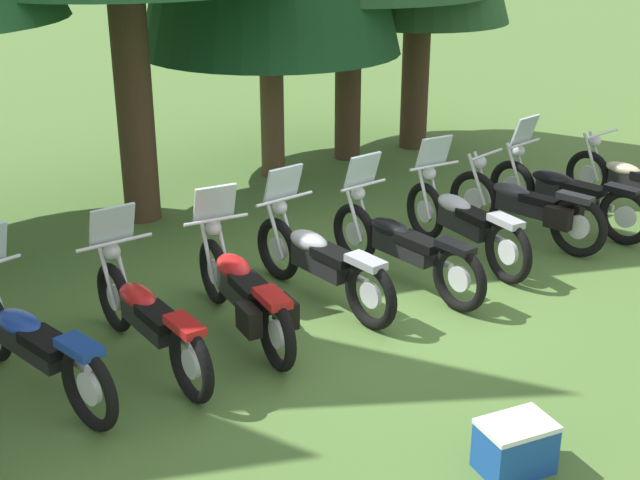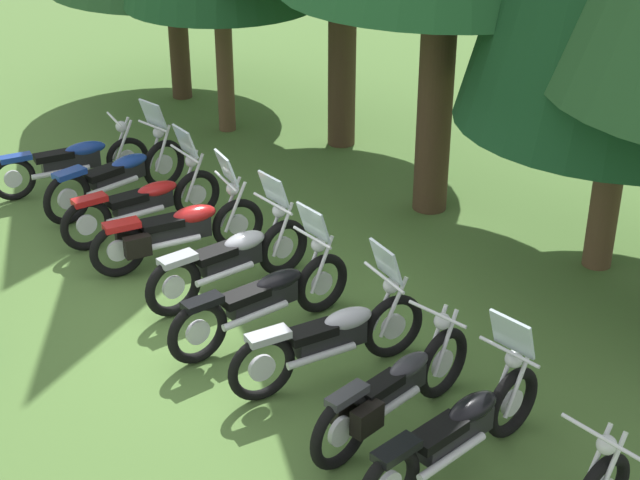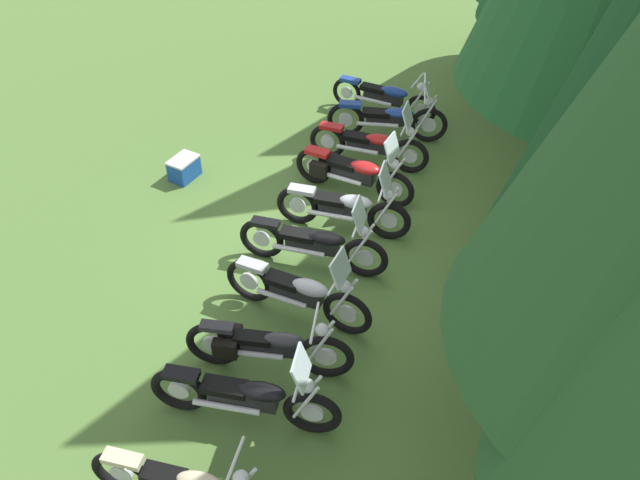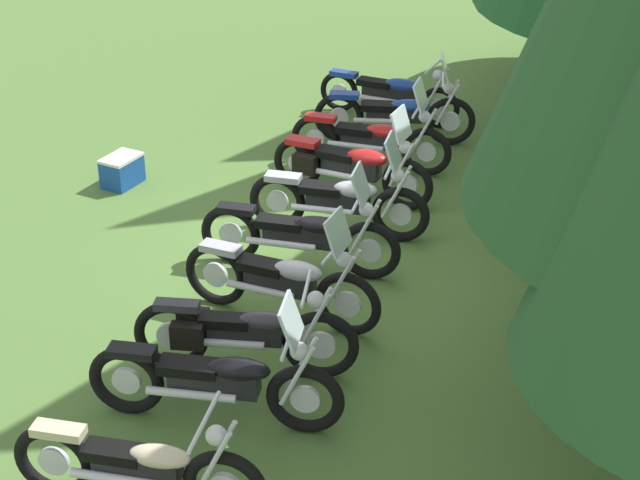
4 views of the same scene
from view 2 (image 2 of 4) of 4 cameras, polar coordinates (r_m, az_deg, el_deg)
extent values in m
plane|color=#4C7033|center=(11.24, -4.66, -4.36)|extent=(80.00, 80.00, 0.00)
torus|color=black|center=(14.84, -11.30, 4.76)|extent=(0.31, 0.65, 0.65)
cylinder|color=silver|center=(14.84, -11.30, 4.76)|extent=(0.13, 0.25, 0.25)
torus|color=black|center=(14.53, -17.68, 3.45)|extent=(0.31, 0.65, 0.65)
cylinder|color=silver|center=(14.53, -17.68, 3.45)|extent=(0.13, 0.25, 0.25)
cube|color=black|center=(14.62, -14.51, 4.53)|extent=(0.47, 0.85, 0.26)
ellipsoid|color=navy|center=(14.61, -13.70, 5.28)|extent=(0.43, 0.64, 0.20)
cube|color=black|center=(14.53, -15.45, 4.81)|extent=(0.40, 0.60, 0.10)
cube|color=navy|center=(14.42, -17.54, 4.65)|extent=(0.32, 0.47, 0.08)
cylinder|color=silver|center=(14.79, -11.71, 5.87)|extent=(0.16, 0.33, 0.65)
cylinder|color=silver|center=(14.66, -11.54, 5.70)|extent=(0.16, 0.33, 0.65)
cylinder|color=silver|center=(14.59, -12.05, 6.96)|extent=(0.66, 0.27, 0.04)
sphere|color=silver|center=(14.65, -11.67, 6.58)|extent=(0.22, 0.22, 0.17)
cylinder|color=silver|center=(14.51, -15.06, 3.89)|extent=(0.36, 0.81, 0.08)
torus|color=black|center=(14.40, -9.21, 4.43)|extent=(0.11, 0.75, 0.74)
cylinder|color=silver|center=(14.40, -9.21, 4.43)|extent=(0.05, 0.29, 0.29)
torus|color=black|center=(13.56, -14.69, 2.37)|extent=(0.11, 0.75, 0.74)
cylinder|color=silver|center=(13.56, -14.69, 2.37)|extent=(0.05, 0.29, 0.29)
cube|color=black|center=(13.92, -11.91, 3.79)|extent=(0.24, 0.82, 0.22)
ellipsoid|color=navy|center=(13.99, -11.20, 4.57)|extent=(0.30, 0.59, 0.17)
cube|color=black|center=(13.77, -12.71, 3.90)|extent=(0.28, 0.55, 0.10)
cube|color=navy|center=(13.46, -14.59, 3.83)|extent=(0.22, 0.44, 0.08)
cylinder|color=silver|center=(14.32, -9.70, 5.54)|extent=(0.05, 0.34, 0.65)
cylinder|color=silver|center=(14.19, -9.27, 5.37)|extent=(0.05, 0.34, 0.65)
cylinder|color=silver|center=(14.09, -9.84, 6.64)|extent=(0.64, 0.05, 0.04)
sphere|color=silver|center=(14.19, -9.52, 6.29)|extent=(0.17, 0.17, 0.17)
cylinder|color=silver|center=(13.75, -12.14, 3.12)|extent=(0.09, 0.82, 0.08)
cube|color=silver|center=(14.04, -9.84, 7.35)|extent=(0.44, 0.16, 0.39)
torus|color=black|center=(13.39, -7.29, 2.67)|extent=(0.25, 0.72, 0.71)
cylinder|color=silver|center=(13.39, -7.29, 2.67)|extent=(0.11, 0.28, 0.27)
torus|color=black|center=(12.79, -13.62, 0.87)|extent=(0.25, 0.72, 0.71)
cylinder|color=silver|center=(12.79, -13.62, 0.87)|extent=(0.11, 0.28, 0.27)
cube|color=black|center=(13.03, -10.42, 2.20)|extent=(0.38, 0.83, 0.23)
ellipsoid|color=#B21919|center=(13.05, -9.60, 3.00)|extent=(0.38, 0.61, 0.18)
cube|color=black|center=(12.90, -11.35, 2.39)|extent=(0.36, 0.57, 0.10)
cube|color=#B21919|center=(12.68, -13.46, 2.31)|extent=(0.28, 0.47, 0.08)
cylinder|color=silver|center=(13.31, -7.76, 3.89)|extent=(0.11, 0.34, 0.65)
cylinder|color=silver|center=(13.18, -7.43, 3.67)|extent=(0.11, 0.34, 0.65)
cylinder|color=silver|center=(13.08, -7.99, 5.05)|extent=(0.76, 0.20, 0.04)
sphere|color=silver|center=(13.16, -7.61, 4.66)|extent=(0.20, 0.20, 0.17)
cylinder|color=silver|center=(12.89, -10.84, 1.47)|extent=(0.25, 0.80, 0.08)
cube|color=silver|center=(13.02, -7.96, 5.81)|extent=(0.46, 0.24, 0.39)
torus|color=black|center=(12.49, -4.87, 0.92)|extent=(0.35, 0.70, 0.71)
cylinder|color=silver|center=(12.49, -4.87, 0.92)|extent=(0.14, 0.27, 0.27)
torus|color=black|center=(12.06, -11.85, -0.62)|extent=(0.35, 0.70, 0.71)
cylinder|color=silver|center=(12.06, -11.85, -0.62)|extent=(0.14, 0.27, 0.27)
cube|color=black|center=(12.20, -8.34, 0.65)|extent=(0.50, 0.82, 0.26)
ellipsoid|color=#B21919|center=(12.19, -7.42, 1.54)|extent=(0.47, 0.63, 0.20)
cube|color=black|center=(12.08, -9.35, 0.99)|extent=(0.44, 0.59, 0.10)
cube|color=#B21919|center=(11.93, -11.64, 0.86)|extent=(0.36, 0.49, 0.08)
cylinder|color=silver|center=(12.42, -5.34, 2.26)|extent=(0.16, 0.33, 0.65)
cylinder|color=silver|center=(12.27, -5.02, 1.95)|extent=(0.16, 0.33, 0.65)
cylinder|color=silver|center=(12.18, -5.60, 3.47)|extent=(0.66, 0.28, 0.04)
sphere|color=silver|center=(12.26, -5.18, 3.03)|extent=(0.22, 0.22, 0.17)
cylinder|color=silver|center=(12.07, -8.85, -0.21)|extent=(0.35, 0.77, 0.08)
cube|color=silver|center=(12.11, -5.55, 4.26)|extent=(0.47, 0.30, 0.39)
cube|color=black|center=(12.22, -11.25, 0.36)|extent=(0.24, 0.35, 0.26)
cube|color=black|center=(11.90, -10.73, -0.37)|extent=(0.24, 0.35, 0.26)
torus|color=black|center=(11.87, -2.19, -0.44)|extent=(0.23, 0.74, 0.73)
cylinder|color=silver|center=(11.87, -2.19, -0.44)|extent=(0.09, 0.28, 0.27)
torus|color=black|center=(11.13, -8.65, -2.77)|extent=(0.23, 0.74, 0.73)
cylinder|color=silver|center=(11.13, -8.65, -2.77)|extent=(0.09, 0.28, 0.27)
cube|color=black|center=(11.42, -5.34, -1.06)|extent=(0.34, 0.80, 0.26)
ellipsoid|color=#9EA0A8|center=(11.45, -4.49, -0.05)|extent=(0.36, 0.59, 0.20)
cube|color=black|center=(11.26, -6.27, -0.82)|extent=(0.34, 0.55, 0.10)
cube|color=#9EA0A8|center=(11.00, -8.42, -1.12)|extent=(0.27, 0.47, 0.08)
cylinder|color=silver|center=(11.76, -2.70, 0.91)|extent=(0.10, 0.34, 0.65)
cylinder|color=silver|center=(11.64, -2.21, 0.62)|extent=(0.10, 0.34, 0.65)
cylinder|color=silver|center=(11.51, -2.81, 2.16)|extent=(0.75, 0.15, 0.04)
sphere|color=silver|center=(11.61, -2.44, 1.74)|extent=(0.19, 0.19, 0.17)
cylinder|color=silver|center=(11.28, -5.64, -2.01)|extent=(0.20, 0.78, 0.08)
cube|color=silver|center=(11.45, -2.75, 3.00)|extent=(0.46, 0.22, 0.39)
torus|color=black|center=(11.08, 0.11, -2.57)|extent=(0.22, 0.74, 0.73)
cylinder|color=silver|center=(11.08, 0.11, -2.57)|extent=(0.09, 0.28, 0.28)
torus|color=black|center=(10.27, -7.23, -5.42)|extent=(0.22, 0.74, 0.73)
cylinder|color=silver|center=(10.27, -7.23, -5.42)|extent=(0.09, 0.28, 0.28)
cube|color=black|center=(10.60, -3.43, -3.46)|extent=(0.34, 0.85, 0.24)
ellipsoid|color=black|center=(10.64, -2.44, -2.39)|extent=(0.35, 0.62, 0.19)
cube|color=black|center=(10.43, -4.48, -3.30)|extent=(0.33, 0.58, 0.10)
cube|color=black|center=(10.13, -6.96, -3.67)|extent=(0.26, 0.46, 0.08)
cylinder|color=silver|center=(10.95, -0.39, -1.16)|extent=(0.10, 0.34, 0.65)
cylinder|color=silver|center=(10.85, 0.12, -1.47)|extent=(0.10, 0.34, 0.65)
cylinder|color=silver|center=(10.70, -0.47, 0.15)|extent=(0.65, 0.14, 0.04)
sphere|color=silver|center=(10.80, -0.10, -0.29)|extent=(0.19, 0.19, 0.17)
cylinder|color=silver|center=(10.46, -3.83, -4.47)|extent=(0.21, 0.83, 0.08)
cube|color=silver|center=(10.63, -0.39, 1.04)|extent=(0.46, 0.22, 0.39)
torus|color=black|center=(10.31, 4.35, -5.11)|extent=(0.32, 0.73, 0.74)
cylinder|color=silver|center=(10.31, 4.35, -5.11)|extent=(0.14, 0.29, 0.29)
torus|color=black|center=(9.66, -3.46, -7.55)|extent=(0.32, 0.73, 0.74)
cylinder|color=silver|center=(9.66, -3.46, -7.55)|extent=(0.14, 0.29, 0.29)
cube|color=black|center=(9.90, 0.58, -5.75)|extent=(0.44, 0.80, 0.26)
ellipsoid|color=#9EA0A8|center=(9.91, 1.66, -4.66)|extent=(0.42, 0.60, 0.20)
cube|color=black|center=(9.74, -0.51, -5.47)|extent=(0.39, 0.57, 0.10)
cube|color=#9EA0A8|center=(9.49, -3.08, -5.69)|extent=(0.32, 0.48, 0.08)
cylinder|color=silver|center=(10.18, 3.88, -3.58)|extent=(0.15, 0.33, 0.65)
cylinder|color=silver|center=(10.07, 4.37, -3.98)|extent=(0.15, 0.33, 0.65)
cylinder|color=silver|center=(9.92, 3.80, -2.22)|extent=(0.70, 0.26, 0.04)
sphere|color=silver|center=(10.02, 4.21, -2.70)|extent=(0.21, 0.21, 0.17)
cylinder|color=silver|center=(9.78, 0.09, -6.85)|extent=(0.32, 0.76, 0.08)
cube|color=silver|center=(9.84, 3.93, -1.28)|extent=(0.47, 0.28, 0.39)
torus|color=black|center=(9.77, 7.24, -7.23)|extent=(0.13, 0.76, 0.75)
cylinder|color=silver|center=(9.77, 7.24, -7.23)|extent=(0.06, 0.29, 0.29)
torus|color=black|center=(8.83, 1.23, -11.23)|extent=(0.13, 0.76, 0.75)
cylinder|color=silver|center=(8.83, 1.23, -11.23)|extent=(0.06, 0.29, 0.29)
cube|color=black|center=(9.22, 4.43, -8.63)|extent=(0.19, 0.74, 0.23)
ellipsoid|color=#2D2D33|center=(9.28, 5.28, -7.39)|extent=(0.23, 0.53, 0.18)
cube|color=black|center=(9.03, 3.61, -8.62)|extent=(0.21, 0.50, 0.10)
cube|color=#2D2D33|center=(8.67, 1.62, -9.16)|extent=(0.17, 0.44, 0.08)
cylinder|color=silver|center=(9.60, 6.82, -5.76)|extent=(0.05, 0.34, 0.65)
cylinder|color=silver|center=(9.53, 7.43, -6.05)|extent=(0.05, 0.34, 0.65)
cylinder|color=silver|center=(9.33, 6.94, -4.37)|extent=(0.68, 0.05, 0.04)
sphere|color=silver|center=(9.46, 7.24, -4.78)|extent=(0.17, 0.17, 0.17)
cylinder|color=silver|center=(9.12, 4.26, -9.76)|extent=(0.10, 0.74, 0.08)
cube|color=black|center=(8.96, 1.47, -9.78)|extent=(0.15, 0.32, 0.26)
cube|color=black|center=(8.82, 2.80, -10.51)|extent=(0.15, 0.32, 0.26)
torus|color=black|center=(9.37, 11.28, -9.40)|extent=(0.17, 0.73, 0.72)
cylinder|color=silver|center=(9.37, 11.28, -9.40)|extent=(0.07, 0.28, 0.27)
cube|color=black|center=(8.75, 7.97, -11.17)|extent=(0.28, 0.85, 0.24)
ellipsoid|color=black|center=(8.81, 9.01, -9.75)|extent=(0.31, 0.61, 0.19)
cube|color=black|center=(8.54, 7.00, -11.23)|extent=(0.29, 0.57, 0.10)
cube|color=black|center=(8.15, 4.54, -12.27)|extent=(0.23, 0.45, 0.08)
cylinder|color=silver|center=(9.19, 10.82, -7.86)|extent=(0.07, 0.34, 0.65)
cylinder|color=silver|center=(9.12, 11.62, -8.27)|extent=(0.07, 0.34, 0.65)
cylinder|color=silver|center=(8.91, 11.10, -6.50)|extent=(0.66, 0.09, 0.04)
sphere|color=silver|center=(9.04, 11.38, -6.91)|extent=(0.18, 0.18, 0.17)
cylinder|color=silver|center=(8.63, 7.81, -12.56)|extent=(0.15, 0.84, 0.08)
cube|color=silver|center=(8.83, 11.29, -5.48)|extent=(0.45, 0.19, 0.39)
cylinder|color=silver|center=(8.39, 15.93, -12.50)|extent=(0.09, 0.34, 0.65)
cylinder|color=silver|center=(8.33, 16.74, -12.93)|extent=(0.09, 0.34, 0.65)
cylinder|color=silver|center=(8.10, 16.32, -11.13)|extent=(0.77, 0.13, 0.04)
sphere|color=silver|center=(8.23, 16.57, -11.52)|extent=(0.19, 0.19, 0.17)
cylinder|color=#42301E|center=(18.11, -8.33, 11.47)|extent=(0.36, 0.36, 2.07)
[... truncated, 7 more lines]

